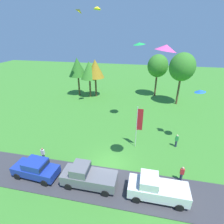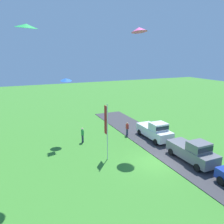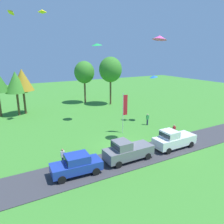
# 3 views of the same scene
# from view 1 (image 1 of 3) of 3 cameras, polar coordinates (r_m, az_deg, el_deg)

# --- Properties ---
(ground_plane) EXTENTS (120.00, 120.00, 0.00)m
(ground_plane) POSITION_cam_1_polar(r_m,az_deg,el_deg) (19.65, -0.89, -16.65)
(ground_plane) COLOR #3D842D
(pavement_strip) EXTENTS (36.00, 4.40, 0.06)m
(pavement_strip) POSITION_cam_1_polar(r_m,az_deg,el_deg) (17.71, -3.01, -22.48)
(pavement_strip) COLOR #38383D
(pavement_strip) RESTS_ON ground
(car_sedan_mid_row) EXTENTS (4.51, 2.19, 1.84)m
(car_sedan_mid_row) POSITION_cam_1_polar(r_m,az_deg,el_deg) (19.17, -23.65, -16.42)
(car_sedan_mid_row) COLOR #1E389E
(car_sedan_mid_row) RESTS_ON ground
(car_pickup_by_flagpole) EXTENTS (5.00, 2.05, 2.14)m
(car_pickup_by_flagpole) POSITION_cam_1_polar(r_m,az_deg,el_deg) (17.04, -8.09, -19.93)
(car_pickup_by_flagpole) COLOR slate
(car_pickup_by_flagpole) RESTS_ON ground
(car_pickup_near_entrance) EXTENTS (5.00, 2.05, 2.14)m
(car_pickup_near_entrance) POSITION_cam_1_polar(r_m,az_deg,el_deg) (16.41, 14.08, -22.86)
(car_pickup_near_entrance) COLOR white
(car_pickup_near_entrance) RESTS_ON ground
(person_watching_sky) EXTENTS (0.36, 0.24, 1.71)m
(person_watching_sky) POSITION_cam_1_polar(r_m,az_deg,el_deg) (22.96, 20.32, -8.76)
(person_watching_sky) COLOR #2D334C
(person_watching_sky) RESTS_ON ground
(person_beside_suv) EXTENTS (0.36, 0.24, 1.71)m
(person_beside_suv) POSITION_cam_1_polar(r_m,az_deg,el_deg) (18.58, 21.81, -18.24)
(person_beside_suv) COLOR #2D334C
(person_beside_suv) RESTS_ON ground
(person_on_lawn) EXTENTS (0.36, 0.24, 1.71)m
(person_on_lawn) POSITION_cam_1_polar(r_m,az_deg,el_deg) (20.89, -21.55, -12.72)
(person_on_lawn) COLOR #2D334C
(person_on_lawn) RESTS_ON ground
(tree_lone_near) EXTENTS (3.77, 3.77, 7.96)m
(tree_lone_near) POSITION_cam_1_polar(r_m,az_deg,el_deg) (38.21, -11.22, 14.17)
(tree_lone_near) COLOR brown
(tree_lone_near) RESTS_ON ground
(tree_far_right) EXTENTS (3.53, 3.53, 7.46)m
(tree_far_right) POSITION_cam_1_polar(r_m,az_deg,el_deg) (36.66, -7.46, 13.35)
(tree_far_right) COLOR brown
(tree_far_right) RESTS_ON ground
(tree_right_of_center) EXTENTS (3.69, 3.69, 7.79)m
(tree_right_of_center) POSITION_cam_1_polar(r_m,az_deg,el_deg) (36.76, -5.53, 13.88)
(tree_right_of_center) COLOR brown
(tree_right_of_center) RESTS_ON ground
(tree_far_left) EXTENTS (4.14, 4.14, 8.74)m
(tree_far_left) POSITION_cam_1_polar(r_m,az_deg,el_deg) (37.84, 14.72, 14.34)
(tree_far_left) COLOR brown
(tree_far_left) RESTS_ON ground
(tree_center_back) EXTENTS (4.55, 4.55, 9.61)m
(tree_center_back) POSITION_cam_1_polar(r_m,az_deg,el_deg) (34.42, 21.94, 13.44)
(tree_center_back) COLOR brown
(tree_center_back) RESTS_ON ground
(flag_banner) EXTENTS (0.71, 0.08, 5.39)m
(flag_banner) POSITION_cam_1_polar(r_m,az_deg,el_deg) (20.47, 8.74, -3.36)
(flag_banner) COLOR silver
(flag_banner) RESTS_ON ground
(kite_diamond_high_right) EXTENTS (1.17, 1.33, 0.51)m
(kite_diamond_high_right) POSITION_cam_1_polar(r_m,az_deg,el_deg) (29.14, -4.82, 30.80)
(kite_diamond_high_right) COLOR yellow
(kite_delta_trailing_tail) EXTENTS (2.20, 2.20, 0.45)m
(kite_delta_trailing_tail) POSITION_cam_1_polar(r_m,az_deg,el_deg) (24.31, 8.91, 21.22)
(kite_delta_trailing_tail) COLOR green
(kite_diamond_low_drifter) EXTENTS (1.18, 1.22, 0.79)m
(kite_diamond_low_drifter) POSITION_cam_1_polar(r_m,az_deg,el_deg) (32.42, -10.49, 29.74)
(kite_diamond_low_drifter) COLOR yellow
(kite_delta_topmost) EXTENTS (1.36, 1.34, 0.46)m
(kite_delta_topmost) POSITION_cam_1_polar(r_m,az_deg,el_deg) (21.83, 26.83, 6.14)
(kite_delta_topmost) COLOR blue
(kite_delta_high_left) EXTENTS (2.02, 1.99, 0.66)m
(kite_delta_high_left) POSITION_cam_1_polar(r_m,az_deg,el_deg) (13.89, 17.24, 19.41)
(kite_delta_high_left) COLOR #EA4C9E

